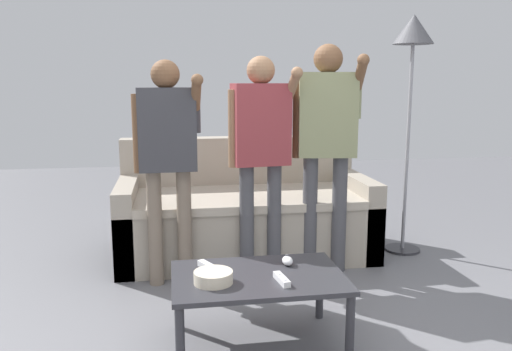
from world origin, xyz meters
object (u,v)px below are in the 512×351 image
Objects in this scene: game_remote_wand_near at (207,266)px; couch at (244,215)px; coffee_table at (258,284)px; snack_bowl at (213,277)px; player_right at (327,132)px; floor_lamp at (413,51)px; player_left at (168,146)px; game_remote_nunchuk at (287,261)px; game_remote_wand_far at (282,279)px; player_center at (261,141)px.

couch is at bearing 74.09° from game_remote_wand_near.
snack_bowl is (-0.23, -0.07, 0.08)m from coffee_table.
couch is 1.21× the size of player_right.
couch is 1.51m from coffee_table.
floor_lamp is 1.24× the size of player_left.
floor_lamp is (1.24, 1.21, 1.17)m from game_remote_nunchuk.
player_right reaches higher than game_remote_nunchuk.
game_remote_nunchuk is (0.04, -1.39, 0.10)m from couch.
coffee_table is 0.47× the size of floor_lamp.
snack_bowl is (-0.38, -1.58, 0.11)m from couch.
game_remote_nunchuk reaches higher than game_remote_wand_far.
game_remote_wand_near is at bearing -105.91° from couch.
snack_bowl is at bearing -78.24° from player_left.
floor_lamp reaches higher than coffee_table.
player_center is (0.62, 0.04, 0.02)m from player_left.
player_left is at bearing 101.76° from snack_bowl.
player_right is (0.47, 0.88, 0.60)m from game_remote_nunchuk.
couch reaches higher than game_remote_wand_near.
couch is 1.04m from player_left.
game_remote_nunchuk is 2.09m from floor_lamp.
coffee_table is 0.26m from snack_bowl.
snack_bowl is 1.15m from player_left.
floor_lamp is at bearing 44.29° from game_remote_nunchuk.
player_center is (0.42, 1.04, 0.54)m from snack_bowl.
coffee_table is 0.57× the size of player_center.
game_remote_wand_far is at bearing -94.42° from player_center.
floor_lamp is 11.40× the size of game_remote_wand_far.
player_right is (-0.77, -0.33, -0.57)m from floor_lamp.
snack_bowl is 0.34m from game_remote_wand_far.
game_remote_nunchuk is at bearing -90.15° from player_center.
player_left is 9.18× the size of game_remote_wand_far.
player_center reaches higher than coffee_table.
player_right is at bearing 50.27° from snack_bowl.
floor_lamp is at bearing 11.95° from player_left.
game_remote_wand_near is (-0.90, -0.86, -0.61)m from player_right.
coffee_table is 4.56× the size of snack_bowl.
game_remote_wand_near is (-0.43, -0.84, -0.56)m from player_center.
floor_lamp is 1.15× the size of player_right.
player_left is at bearing 127.46° from game_remote_nunchuk.
game_remote_wand_near is (-1.67, -1.19, -1.18)m from floor_lamp.
player_left is 0.63m from player_center.
game_remote_wand_far is (0.54, -1.05, -0.54)m from player_left.
snack_bowl is at bearing -111.79° from player_center.
snack_bowl is 1.51m from player_right.
coffee_table is at bearing -136.89° from floor_lamp.
floor_lamp is 1.43m from player_center.
snack_bowl is at bearing -103.45° from couch.
coffee_table is 0.16m from game_remote_wand_far.
game_remote_wand_near is at bearing -144.38° from floor_lamp.
game_remote_nunchuk is at bearing 24.51° from snack_bowl.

